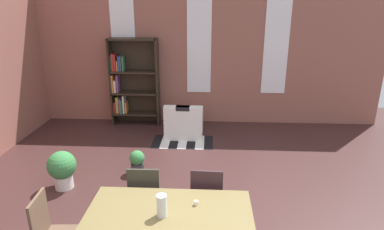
% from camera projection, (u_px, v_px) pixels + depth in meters
% --- Properties ---
extents(back_wall_brick, '(8.44, 0.12, 3.32)m').
position_uv_depth(back_wall_brick, '(199.00, 53.00, 7.65)').
color(back_wall_brick, '#985B4E').
rests_on(back_wall_brick, ground).
extents(window_pane_0, '(0.55, 0.02, 2.16)m').
position_uv_depth(window_pane_0, '(124.00, 46.00, 7.62)').
color(window_pane_0, white).
extents(window_pane_1, '(0.55, 0.02, 2.16)m').
position_uv_depth(window_pane_1, '(199.00, 46.00, 7.53)').
color(window_pane_1, white).
extents(window_pane_2, '(0.55, 0.02, 2.16)m').
position_uv_depth(window_pane_2, '(276.00, 47.00, 7.44)').
color(window_pane_2, white).
extents(dining_table, '(1.70, 1.01, 0.77)m').
position_uv_depth(dining_table, '(169.00, 223.00, 3.34)').
color(dining_table, brown).
rests_on(dining_table, ground).
extents(vase_on_table, '(0.10, 0.10, 0.24)m').
position_uv_depth(vase_on_table, '(162.00, 206.00, 3.28)').
color(vase_on_table, silver).
rests_on(vase_on_table, dining_table).
extents(tealight_candle_0, '(0.04, 0.04, 0.05)m').
position_uv_depth(tealight_candle_0, '(196.00, 203.00, 3.48)').
color(tealight_candle_0, silver).
rests_on(tealight_candle_0, dining_table).
extents(dining_chair_far_right, '(0.42, 0.42, 0.95)m').
position_uv_depth(dining_chair_far_right, '(207.00, 198.00, 4.07)').
color(dining_chair_far_right, '#321F24').
rests_on(dining_chair_far_right, ground).
extents(dining_chair_far_left, '(0.41, 0.41, 0.95)m').
position_uv_depth(dining_chair_far_left, '(146.00, 196.00, 4.11)').
color(dining_chair_far_left, '#2F2E25').
rests_on(dining_chair_far_left, ground).
extents(bookshelf_tall, '(1.12, 0.34, 2.02)m').
position_uv_depth(bookshelf_tall, '(131.00, 82.00, 7.70)').
color(bookshelf_tall, '#2D2319').
rests_on(bookshelf_tall, ground).
extents(armchair_white, '(0.81, 0.81, 0.75)m').
position_uv_depth(armchair_white, '(184.00, 123.00, 7.22)').
color(armchair_white, white).
rests_on(armchair_white, ground).
extents(potted_plant_by_shelf, '(0.25, 0.25, 0.41)m').
position_uv_depth(potted_plant_by_shelf, '(137.00, 161.00, 5.64)').
color(potted_plant_by_shelf, '#333338').
rests_on(potted_plant_by_shelf, ground).
extents(potted_plant_corner, '(0.44, 0.44, 0.62)m').
position_uv_depth(potted_plant_corner, '(62.00, 168.00, 5.15)').
color(potted_plant_corner, silver).
rests_on(potted_plant_corner, ground).
extents(striped_rug, '(1.26, 0.71, 0.01)m').
position_uv_depth(striped_rug, '(183.00, 142.00, 6.94)').
color(striped_rug, black).
rests_on(striped_rug, ground).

